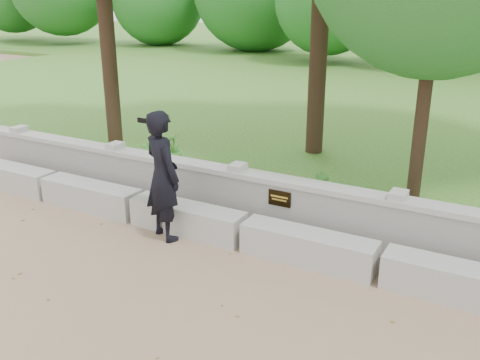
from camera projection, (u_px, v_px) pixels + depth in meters
The scene contains 8 objects.
ground at pixel (167, 310), 6.32m from camera, with size 80.00×80.00×0.00m, color #8C7155.
lawn at pixel (417, 99), 17.81m from camera, with size 40.00×22.00×0.25m, color #2E5E1C.
concrete_bench at pixel (244, 232), 7.81m from camera, with size 11.90×0.45×0.45m.
parapet_wall at pixel (266, 201), 8.30m from camera, with size 12.50×0.35×0.90m.
man_main at pixel (163, 176), 7.86m from camera, with size 0.85×0.79×1.97m.
shrub_a at pixel (150, 157), 10.11m from camera, with size 0.36×0.24×0.68m, color #3D842C.
shrub_b at pixel (320, 190), 8.57m from camera, with size 0.32×0.25×0.57m, color #3D842C.
shrub_d at pixel (174, 148), 10.71m from camera, with size 0.36×0.32×0.64m, color #3D842C.
Camera 1 is at (3.39, -4.34, 3.57)m, focal length 40.00 mm.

